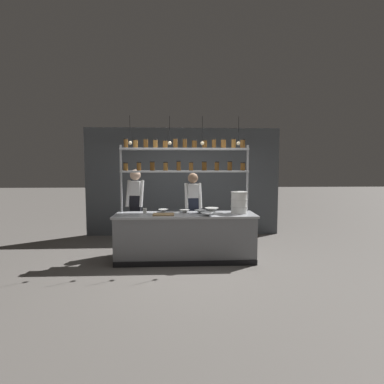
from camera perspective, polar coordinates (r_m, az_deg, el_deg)
The scene contains 15 objects.
ground_plane at distance 6.03m, azimuth -1.26°, elevation -12.84°, with size 40.00×40.00×0.00m, color slate.
back_wall at distance 7.99m, azimuth -1.69°, elevation 1.92°, with size 5.12×0.12×2.84m, color #4C5156.
prep_counter at distance 5.91m, azimuth -1.27°, elevation -8.60°, with size 2.72×0.76×0.92m.
spice_shelf_unit at distance 6.07m, azimuth -1.23°, elevation 5.83°, with size 2.61×0.28×2.40m.
chef_left at distance 6.48m, azimuth -10.67°, elevation -2.31°, with size 0.38×0.32×1.77m.
chef_center at distance 6.38m, azimuth 0.18°, elevation -2.80°, with size 0.37×0.30×1.70m.
container_stack at distance 5.91m, azimuth 8.94°, elevation -2.00°, with size 0.32×0.32×0.43m.
cutting_board at distance 5.70m, azimuth -5.44°, elevation -4.27°, with size 0.40×0.26×0.02m.
prep_bowl_near_left at distance 5.96m, azimuth -1.40°, elevation -3.69°, with size 0.21×0.21×0.06m.
prep_bowl_center_front at distance 6.11m, azimuth 3.79°, elevation -3.39°, with size 0.28×0.28×0.08m.
prep_bowl_center_back at distance 5.88m, azimuth 1.61°, elevation -3.77°, with size 0.24×0.24×0.07m.
prep_bowl_near_right at distance 6.09m, azimuth -5.48°, elevation -3.53°, with size 0.20×0.20×0.06m.
prep_bowl_far_left at distance 5.57m, azimuth 2.88°, elevation -4.25°, with size 0.25×0.25×0.07m.
serving_cup_front at distance 5.91m, azimuth -8.94°, elevation -3.58°, with size 0.07×0.07×0.10m.
pendant_light_row at distance 5.76m, azimuth -1.27°, elevation 9.50°, with size 2.13×0.07×0.55m.
Camera 1 is at (-0.14, -5.74, 1.85)m, focal length 28.00 mm.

